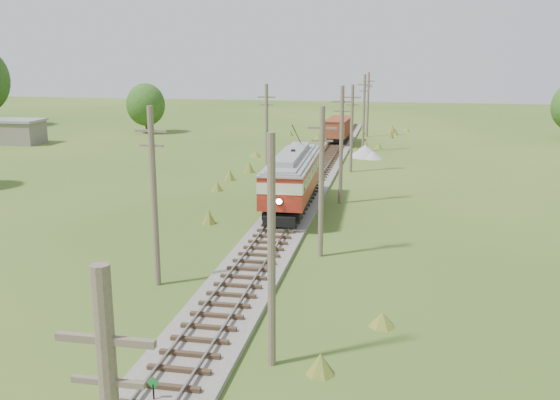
% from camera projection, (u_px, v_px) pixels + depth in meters
% --- Properties ---
extents(railbed_main, '(3.60, 96.00, 0.57)m').
position_uv_depth(railbed_main, '(305.00, 191.00, 51.75)').
color(railbed_main, '#605B54').
rests_on(railbed_main, ground).
extents(switch_marker, '(0.45, 0.06, 1.08)m').
position_uv_depth(switch_marker, '(153.00, 389.00, 20.64)').
color(switch_marker, black).
rests_on(switch_marker, ground).
extents(streetcar, '(3.36, 12.94, 5.88)m').
position_uv_depth(streetcar, '(293.00, 175.00, 45.41)').
color(streetcar, black).
rests_on(streetcar, ground).
extents(gondola, '(2.99, 8.15, 2.67)m').
position_uv_depth(gondola, '(339.00, 128.00, 78.53)').
color(gondola, black).
rests_on(gondola, ground).
extents(gravel_pile, '(3.74, 3.97, 1.36)m').
position_uv_depth(gravel_pile, '(366.00, 152.00, 68.94)').
color(gravel_pile, gray).
rests_on(gravel_pile, ground).
extents(utility_pole_r_1, '(0.30, 0.30, 8.80)m').
position_uv_depth(utility_pole_r_1, '(272.00, 254.00, 22.50)').
color(utility_pole_r_1, brown).
rests_on(utility_pole_r_1, ground).
extents(utility_pole_r_2, '(1.60, 0.30, 8.60)m').
position_uv_depth(utility_pole_r_2, '(321.00, 181.00, 34.88)').
color(utility_pole_r_2, brown).
rests_on(utility_pole_r_2, ground).
extents(utility_pole_r_3, '(1.60, 0.30, 9.00)m').
position_uv_depth(utility_pole_r_3, '(341.00, 144.00, 47.26)').
color(utility_pole_r_3, brown).
rests_on(utility_pole_r_3, ground).
extents(utility_pole_r_4, '(1.60, 0.30, 8.40)m').
position_uv_depth(utility_pole_r_4, '(352.00, 128.00, 59.79)').
color(utility_pole_r_4, brown).
rests_on(utility_pole_r_4, ground).
extents(utility_pole_r_5, '(1.60, 0.30, 8.90)m').
position_uv_depth(utility_pole_r_5, '(364.00, 112.00, 72.07)').
color(utility_pole_r_5, brown).
rests_on(utility_pole_r_5, ground).
extents(utility_pole_r_6, '(1.60, 0.30, 8.70)m').
position_uv_depth(utility_pole_r_6, '(368.00, 104.00, 84.55)').
color(utility_pole_r_6, brown).
rests_on(utility_pole_r_6, ground).
extents(utility_pole_l_a, '(1.60, 0.30, 9.00)m').
position_uv_depth(utility_pole_l_a, '(154.00, 196.00, 30.46)').
color(utility_pole_l_a, brown).
rests_on(utility_pole_l_a, ground).
extents(utility_pole_l_b, '(1.60, 0.30, 8.60)m').
position_uv_depth(utility_pole_l_b, '(267.00, 130.00, 57.31)').
color(utility_pole_l_b, brown).
rests_on(utility_pole_l_b, ground).
extents(tree_mid_a, '(5.46, 5.46, 7.03)m').
position_uv_depth(tree_mid_a, '(146.00, 105.00, 88.42)').
color(tree_mid_a, '#38281C').
rests_on(tree_mid_a, ground).
extents(shed, '(6.40, 4.40, 3.10)m').
position_uv_depth(shed, '(17.00, 131.00, 78.76)').
color(shed, slate).
rests_on(shed, ground).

